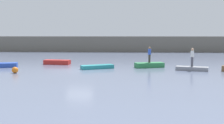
{
  "coord_description": "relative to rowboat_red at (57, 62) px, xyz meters",
  "views": [
    {
      "loc": [
        4.3,
        -25.33,
        3.53
      ],
      "look_at": [
        3.06,
        1.76,
        0.63
      ],
      "focal_mm": 42.82,
      "sensor_mm": 36.0,
      "label": 1
    }
  ],
  "objects": [
    {
      "name": "rowboat_grey",
      "position": [
        14.22,
        -4.46,
        -0.07
      ],
      "size": [
        3.15,
        1.82,
        0.37
      ],
      "primitive_type": "cube",
      "rotation": [
        0.0,
        0.0,
        -0.3
      ],
      "color": "gray",
      "rests_on": "ground_plane"
    },
    {
      "name": "mooring_buoy",
      "position": [
        -2.04,
        -6.99,
        0.03
      ],
      "size": [
        0.56,
        0.56,
        0.56
      ],
      "primitive_type": "sphere",
      "color": "orange",
      "rests_on": "ground_plane"
    },
    {
      "name": "rowboat_teal",
      "position": [
        5.01,
        -3.62,
        -0.06
      ],
      "size": [
        3.39,
        2.32,
        0.38
      ],
      "primitive_type": "cube",
      "rotation": [
        0.0,
        0.0,
        0.46
      ],
      "color": "teal",
      "rests_on": "ground_plane"
    },
    {
      "name": "person_blue_shirt",
      "position": [
        10.35,
        -2.33,
        1.17
      ],
      "size": [
        0.32,
        0.32,
        1.66
      ],
      "color": "#38332D",
      "rests_on": "rowboat_green"
    },
    {
      "name": "person_white_shirt",
      "position": [
        14.22,
        -4.46,
        1.11
      ],
      "size": [
        0.32,
        0.32,
        1.78
      ],
      "color": "#4C4C56",
      "rests_on": "rowboat_grey"
    },
    {
      "name": "embankment_wall",
      "position": [
        3.41,
        21.18,
        1.24
      ],
      "size": [
        80.0,
        1.2,
        2.99
      ],
      "primitive_type": "cube",
      "color": "#666056",
      "rests_on": "ground_plane"
    },
    {
      "name": "rowboat_red",
      "position": [
        0.0,
        0.0,
        0.0
      ],
      "size": [
        3.08,
        1.38,
        0.51
      ],
      "primitive_type": "cube",
      "rotation": [
        0.0,
        0.0,
        -0.12
      ],
      "color": "red",
      "rests_on": "ground_plane"
    },
    {
      "name": "ground_plane",
      "position": [
        3.41,
        -4.86,
        -0.25
      ],
      "size": [
        120.0,
        120.0,
        0.0
      ],
      "primitive_type": "plane",
      "color": "slate"
    },
    {
      "name": "rowboat_green",
      "position": [
        10.35,
        -2.33,
        -0.0
      ],
      "size": [
        3.17,
        1.9,
        0.5
      ],
      "primitive_type": "cube",
      "rotation": [
        0.0,
        0.0,
        0.29
      ],
      "color": "#2D7F47",
      "rests_on": "ground_plane"
    }
  ]
}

